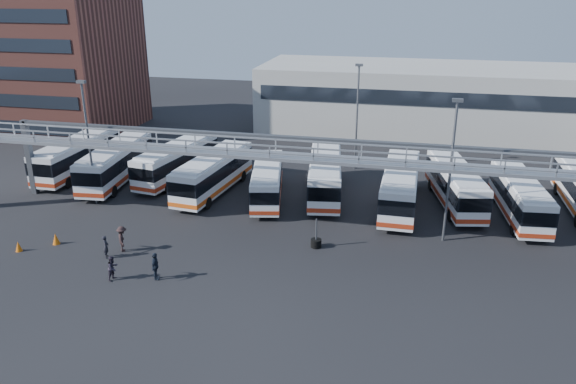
% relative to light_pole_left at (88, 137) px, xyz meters
% --- Properties ---
extents(ground, '(140.00, 140.00, 0.00)m').
position_rel_light_pole_left_xyz_m(ground, '(16.00, -8.00, -5.73)').
color(ground, black).
rests_on(ground, ground).
extents(gantry, '(51.40, 5.15, 7.10)m').
position_rel_light_pole_left_xyz_m(gantry, '(16.00, -2.13, -0.22)').
color(gantry, '#96999E').
rests_on(gantry, ground).
extents(apartment_building, '(18.00, 15.00, 16.00)m').
position_rel_light_pole_left_xyz_m(apartment_building, '(-18.00, 22.00, 2.27)').
color(apartment_building, brown).
rests_on(apartment_building, ground).
extents(warehouse, '(42.00, 14.00, 8.00)m').
position_rel_light_pole_left_xyz_m(warehouse, '(28.00, 30.00, -1.73)').
color(warehouse, '#9E9E99').
rests_on(warehouse, ground).
extents(light_pole_left, '(0.70, 0.35, 10.21)m').
position_rel_light_pole_left_xyz_m(light_pole_left, '(0.00, 0.00, 0.00)').
color(light_pole_left, '#4C4F54').
rests_on(light_pole_left, ground).
extents(light_pole_mid, '(0.70, 0.35, 10.21)m').
position_rel_light_pole_left_xyz_m(light_pole_mid, '(28.00, -1.00, 0.00)').
color(light_pole_mid, '#4C4F54').
rests_on(light_pole_mid, ground).
extents(light_pole_back, '(0.70, 0.35, 10.21)m').
position_rel_light_pole_left_xyz_m(light_pole_back, '(20.00, 14.00, 0.00)').
color(light_pole_back, '#4C4F54').
rests_on(light_pole_back, ground).
extents(bus_0, '(2.70, 11.37, 3.45)m').
position_rel_light_pole_left_xyz_m(bus_0, '(-5.60, 6.42, -3.82)').
color(bus_0, silver).
rests_on(bus_0, ground).
extents(bus_1, '(3.70, 11.68, 3.49)m').
position_rel_light_pole_left_xyz_m(bus_1, '(-0.84, 5.13, -3.80)').
color(bus_1, silver).
rests_on(bus_1, ground).
extents(bus_2, '(4.29, 11.27, 3.34)m').
position_rel_light_pole_left_xyz_m(bus_2, '(4.21, 7.20, -3.88)').
color(bus_2, silver).
rests_on(bus_2, ground).
extents(bus_3, '(3.82, 11.39, 3.40)m').
position_rel_light_pole_left_xyz_m(bus_3, '(8.74, 4.55, -3.85)').
color(bus_3, silver).
rests_on(bus_3, ground).
extents(bus_4, '(4.34, 10.25, 3.03)m').
position_rel_light_pole_left_xyz_m(bus_4, '(13.68, 4.10, -4.05)').
color(bus_4, silver).
rests_on(bus_4, ground).
extents(bus_5, '(4.20, 11.56, 3.43)m').
position_rel_light_pole_left_xyz_m(bus_5, '(18.29, 6.03, -3.83)').
color(bus_5, silver).
rests_on(bus_5, ground).
extents(bus_6, '(2.81, 11.48, 3.48)m').
position_rel_light_pole_left_xyz_m(bus_6, '(24.65, 4.48, -3.80)').
color(bus_6, silver).
rests_on(bus_6, ground).
extents(bus_7, '(4.67, 11.20, 3.31)m').
position_rel_light_pole_left_xyz_m(bus_7, '(29.04, 6.23, -3.89)').
color(bus_7, silver).
rests_on(bus_7, ground).
extents(bus_8, '(3.45, 10.70, 3.19)m').
position_rel_light_pole_left_xyz_m(bus_8, '(33.77, 4.55, -3.96)').
color(bus_8, silver).
rests_on(bus_8, ground).
extents(pedestrian_a, '(0.58, 0.68, 1.58)m').
position_rel_light_pole_left_xyz_m(pedestrian_a, '(5.90, -8.70, -4.94)').
color(pedestrian_a, black).
rests_on(pedestrian_a, ground).
extents(pedestrian_b, '(0.75, 0.88, 1.59)m').
position_rel_light_pole_left_xyz_m(pedestrian_b, '(7.86, -11.31, -4.93)').
color(pedestrian_b, '#26202D').
rests_on(pedestrian_b, ground).
extents(pedestrian_c, '(1.16, 1.36, 1.83)m').
position_rel_light_pole_left_xyz_m(pedestrian_c, '(6.52, -7.60, -4.81)').
color(pedestrian_c, black).
rests_on(pedestrian_c, ground).
extents(pedestrian_d, '(0.61, 1.11, 1.79)m').
position_rel_light_pole_left_xyz_m(pedestrian_d, '(10.42, -10.71, -4.83)').
color(pedestrian_d, '#19212E').
rests_on(pedestrian_d, ground).
extents(cone_left, '(0.58, 0.58, 0.80)m').
position_rel_light_pole_left_xyz_m(cone_left, '(1.36, -7.64, -5.33)').
color(cone_left, '#D6610B').
rests_on(cone_left, ground).
extents(cone_right, '(0.49, 0.49, 0.72)m').
position_rel_light_pole_left_xyz_m(cone_right, '(-0.48, -9.20, -5.37)').
color(cone_right, '#D6610B').
rests_on(cone_right, ground).
extents(tire_stack, '(0.75, 0.75, 2.14)m').
position_rel_light_pole_left_xyz_m(tire_stack, '(19.33, -4.08, -5.37)').
color(tire_stack, black).
rests_on(tire_stack, ground).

